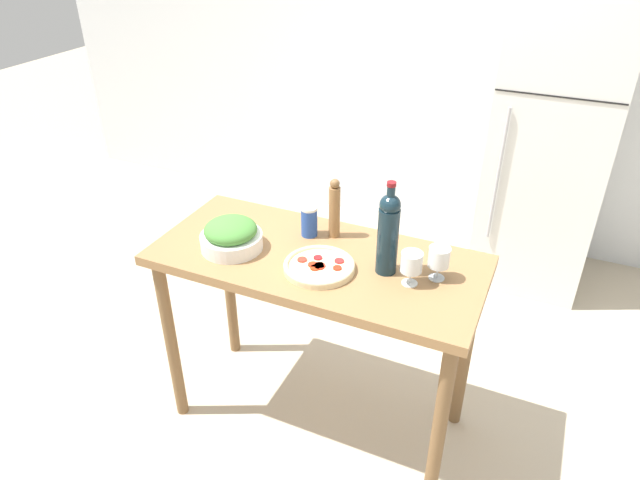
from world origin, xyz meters
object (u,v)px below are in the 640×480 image
at_px(wine_bottle, 388,232).
at_px(wine_glass_near, 411,264).
at_px(homemade_pizza, 319,266).
at_px(salt_canister, 309,221).
at_px(salad_bowl, 231,236).
at_px(wine_glass_far, 439,259).
at_px(refrigerator, 550,146).
at_px(pepper_mill, 335,209).

distance_m(wine_bottle, wine_glass_near, 0.15).
relative_size(homemade_pizza, salt_canister, 2.07).
height_order(salad_bowl, homemade_pizza, salad_bowl).
height_order(wine_glass_far, salt_canister, same).
xyz_separation_m(refrigerator, salad_bowl, (-1.11, -1.83, 0.09)).
bearing_deg(refrigerator, pepper_mill, -115.98).
bearing_deg(homemade_pizza, wine_bottle, 22.12).
height_order(salad_bowl, salt_canister, salt_canister).
height_order(pepper_mill, homemade_pizza, pepper_mill).
relative_size(wine_glass_far, salad_bowl, 0.53).
distance_m(wine_glass_far, salad_bowl, 0.85).
relative_size(wine_bottle, wine_glass_near, 2.81).
height_order(refrigerator, homemade_pizza, refrigerator).
relative_size(wine_glass_near, wine_glass_far, 1.00).
distance_m(refrigerator, salt_canister, 1.82).
bearing_deg(salt_canister, homemade_pizza, -56.77).
height_order(wine_glass_near, pepper_mill, pepper_mill).
height_order(refrigerator, salad_bowl, refrigerator).
bearing_deg(salad_bowl, wine_bottle, 8.88).
height_order(wine_glass_near, salad_bowl, wine_glass_near).
height_order(homemade_pizza, salt_canister, salt_canister).
bearing_deg(salad_bowl, wine_glass_near, 4.23).
relative_size(salad_bowl, salt_canister, 1.89).
relative_size(wine_glass_near, salt_canister, 1.00).
xyz_separation_m(wine_glass_near, wine_glass_far, (0.09, 0.08, -0.00)).
distance_m(refrigerator, homemade_pizza, 1.96).
xyz_separation_m(wine_glass_far, salad_bowl, (-0.84, -0.13, -0.03)).
height_order(wine_glass_far, homemade_pizza, wine_glass_far).
distance_m(wine_bottle, salt_canister, 0.43).
relative_size(wine_glass_near, salad_bowl, 0.53).
bearing_deg(wine_glass_near, salt_canister, 160.84).
relative_size(wine_glass_far, salt_canister, 1.00).
bearing_deg(salt_canister, salad_bowl, -137.30).
xyz_separation_m(refrigerator, salt_canister, (-0.86, -1.60, 0.10)).
bearing_deg(salt_canister, refrigerator, 61.65).
bearing_deg(wine_glass_far, salt_canister, 170.55).
bearing_deg(homemade_pizza, wine_glass_far, 16.61).
xyz_separation_m(wine_bottle, wine_glass_near, (0.11, -0.04, -0.09)).
height_order(wine_bottle, salad_bowl, wine_bottle).
relative_size(refrigerator, homemade_pizza, 6.37).
relative_size(refrigerator, salt_canister, 13.16).
height_order(wine_glass_far, pepper_mill, pepper_mill).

